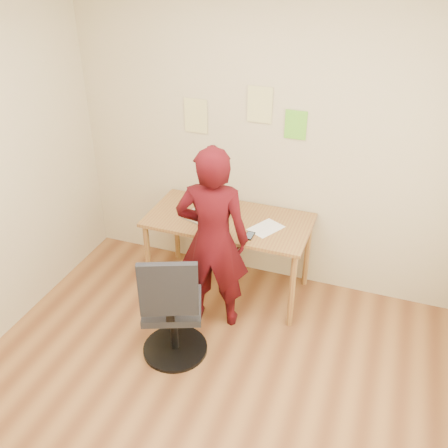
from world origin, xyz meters
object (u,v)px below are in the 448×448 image
at_px(desk, 229,227).
at_px(phone, 249,236).
at_px(office_chair, 172,315).
at_px(person, 213,240).
at_px(laptop, 207,211).

bearing_deg(desk, phone, -39.98).
bearing_deg(office_chair, phone, 42.57).
xyz_separation_m(phone, person, (-0.23, -0.22, 0.04)).
distance_m(desk, phone, 0.34).
distance_m(laptop, office_chair, 1.01).
xyz_separation_m(office_chair, person, (0.13, 0.52, 0.37)).
bearing_deg(office_chair, person, 54.72).
relative_size(desk, person, 0.89).
relative_size(desk, phone, 10.95).
bearing_deg(laptop, office_chair, -65.51).
bearing_deg(office_chair, desk, 61.80).
height_order(phone, office_chair, office_chair).
xyz_separation_m(desk, laptop, (-0.19, -0.02, 0.14)).
bearing_deg(desk, laptop, -174.25).
xyz_separation_m(desk, person, (0.02, -0.43, 0.13)).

